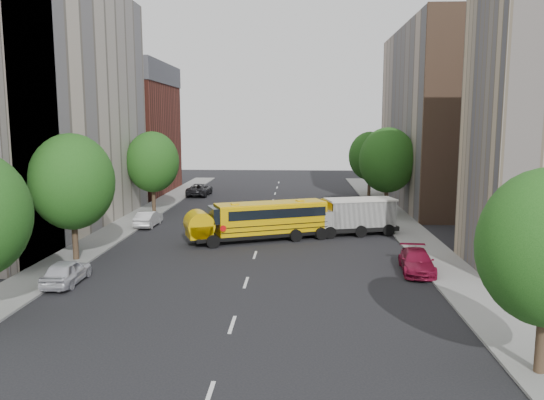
# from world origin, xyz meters

# --- Properties ---
(ground) EXTENTS (120.00, 120.00, 0.00)m
(ground) POSITION_xyz_m (0.00, 0.00, 0.00)
(ground) COLOR black
(ground) RESTS_ON ground
(sidewalk_left) EXTENTS (3.00, 80.00, 0.12)m
(sidewalk_left) POSITION_xyz_m (-11.50, 5.00, 0.06)
(sidewalk_left) COLOR slate
(sidewalk_left) RESTS_ON ground
(sidewalk_right) EXTENTS (3.00, 80.00, 0.12)m
(sidewalk_right) POSITION_xyz_m (11.50, 5.00, 0.06)
(sidewalk_right) COLOR slate
(sidewalk_right) RESTS_ON ground
(lane_markings) EXTENTS (0.15, 64.00, 0.01)m
(lane_markings) POSITION_xyz_m (0.00, 10.00, 0.01)
(lane_markings) COLOR silver
(lane_markings) RESTS_ON ground
(building_left_cream) EXTENTS (10.00, 26.00, 20.00)m
(building_left_cream) POSITION_xyz_m (-18.00, 6.00, 10.00)
(building_left_cream) COLOR #BDAE98
(building_left_cream) RESTS_ON ground
(building_left_redbrick) EXTENTS (10.00, 15.00, 13.00)m
(building_left_redbrick) POSITION_xyz_m (-18.00, 28.00, 6.50)
(building_left_redbrick) COLOR maroon
(building_left_redbrick) RESTS_ON ground
(building_right_far) EXTENTS (10.00, 22.00, 18.00)m
(building_right_far) POSITION_xyz_m (18.00, 20.00, 9.00)
(building_right_far) COLOR tan
(building_right_far) RESTS_ON ground
(building_right_sidewall) EXTENTS (10.10, 0.30, 18.00)m
(building_right_sidewall) POSITION_xyz_m (18.00, 9.00, 9.00)
(building_right_sidewall) COLOR brown
(building_right_sidewall) RESTS_ON ground
(street_tree_1) EXTENTS (5.12, 5.12, 7.90)m
(street_tree_1) POSITION_xyz_m (-11.00, -4.00, 4.95)
(street_tree_1) COLOR #38281C
(street_tree_1) RESTS_ON ground
(street_tree_2) EXTENTS (4.99, 4.99, 7.71)m
(street_tree_2) POSITION_xyz_m (-11.00, 14.00, 4.83)
(street_tree_2) COLOR #38281C
(street_tree_2) RESTS_ON ground
(street_tree_4) EXTENTS (5.25, 5.25, 8.10)m
(street_tree_4) POSITION_xyz_m (11.00, 14.00, 5.08)
(street_tree_4) COLOR #38281C
(street_tree_4) RESTS_ON ground
(street_tree_5) EXTENTS (4.86, 4.86, 7.51)m
(street_tree_5) POSITION_xyz_m (11.00, 26.00, 4.70)
(street_tree_5) COLOR #38281C
(street_tree_5) RESTS_ON ground
(school_bus) EXTENTS (10.15, 5.85, 2.84)m
(school_bus) POSITION_xyz_m (0.05, 2.32, 1.58)
(school_bus) COLOR black
(school_bus) RESTS_ON ground
(safari_truck) EXTENTS (6.85, 3.82, 2.78)m
(safari_truck) POSITION_xyz_m (7.11, 4.67, 1.47)
(safari_truck) COLOR black
(safari_truck) RESTS_ON ground
(parked_car_0) EXTENTS (1.67, 3.96, 1.34)m
(parked_car_0) POSITION_xyz_m (-9.52, -8.71, 0.67)
(parked_car_0) COLOR silver
(parked_car_0) RESTS_ON ground
(parked_car_1) EXTENTS (1.47, 3.98, 1.30)m
(parked_car_1) POSITION_xyz_m (-9.60, 7.14, 0.65)
(parked_car_1) COLOR silver
(parked_car_1) RESTS_ON ground
(parked_car_2) EXTENTS (2.53, 5.24, 1.44)m
(parked_car_2) POSITION_xyz_m (-8.80, 25.85, 0.72)
(parked_car_2) COLOR black
(parked_car_2) RESTS_ON ground
(parked_car_3) EXTENTS (2.14, 4.52, 1.27)m
(parked_car_3) POSITION_xyz_m (9.60, -5.51, 0.64)
(parked_car_3) COLOR maroon
(parked_car_3) RESTS_ON ground
(parked_car_4) EXTENTS (2.07, 4.39, 1.45)m
(parked_car_4) POSITION_xyz_m (9.60, 14.51, 0.73)
(parked_car_4) COLOR #2D354F
(parked_car_4) RESTS_ON ground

